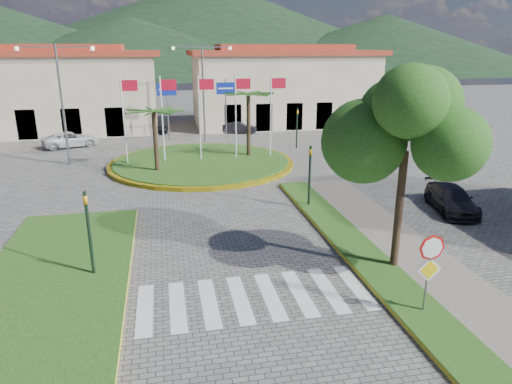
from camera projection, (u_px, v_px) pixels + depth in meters
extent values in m
plane|color=#5D5B58|center=(284.00, 382.00, 11.08)|extent=(160.00, 160.00, 0.00)
cube|color=gray|center=(455.00, 308.00, 14.07)|extent=(4.00, 28.00, 0.15)
cube|color=#1E4C15|center=(420.00, 312.00, 13.84)|extent=(1.60, 28.00, 0.18)
cube|color=#1E4C15|center=(52.00, 286.00, 15.40)|extent=(5.00, 14.00, 0.18)
cube|color=silver|center=(252.00, 298.00, 14.81)|extent=(8.00, 3.00, 0.01)
cylinder|color=yellow|center=(202.00, 163.00, 31.57)|extent=(12.70, 12.70, 0.24)
cylinder|color=#1E4C15|center=(202.00, 163.00, 31.57)|extent=(12.00, 12.00, 0.30)
cylinder|color=black|center=(156.00, 143.00, 28.55)|extent=(0.28, 0.28, 4.05)
cylinder|color=black|center=(249.00, 127.00, 32.51)|extent=(0.28, 0.28, 4.68)
cylinder|color=silver|center=(124.00, 123.00, 30.21)|extent=(0.10, 0.10, 6.00)
cube|color=red|center=(130.00, 86.00, 29.58)|extent=(1.00, 0.03, 0.70)
cylinder|color=silver|center=(162.00, 122.00, 30.69)|extent=(0.10, 0.10, 6.00)
cube|color=red|center=(169.00, 85.00, 30.07)|extent=(1.00, 0.03, 0.70)
cylinder|color=silver|center=(200.00, 120.00, 31.17)|extent=(0.10, 0.10, 6.00)
cube|color=red|center=(207.00, 84.00, 30.55)|extent=(1.00, 0.03, 0.70)
cylinder|color=silver|center=(236.00, 119.00, 31.65)|extent=(0.10, 0.10, 6.00)
cube|color=red|center=(243.00, 84.00, 31.03)|extent=(1.00, 0.03, 0.70)
cylinder|color=silver|center=(271.00, 118.00, 32.13)|extent=(0.10, 0.10, 6.00)
cube|color=red|center=(279.00, 83.00, 31.51)|extent=(1.00, 0.03, 0.70)
cylinder|color=slate|center=(427.00, 278.00, 13.51)|extent=(0.07, 0.07, 2.50)
cylinder|color=red|center=(432.00, 248.00, 13.16)|extent=(0.80, 0.03, 0.80)
cube|color=yellow|center=(429.00, 270.00, 13.36)|extent=(0.78, 0.03, 0.78)
cylinder|color=black|center=(399.00, 212.00, 16.13)|extent=(0.28, 0.28, 4.40)
ellipsoid|color=#134814|center=(407.00, 128.00, 15.23)|extent=(3.60, 3.60, 3.20)
cylinder|color=black|center=(90.00, 236.00, 15.66)|extent=(0.12, 0.12, 3.20)
imported|color=orange|center=(86.00, 208.00, 15.36)|extent=(0.15, 0.18, 0.90)
cylinder|color=black|center=(310.00, 177.00, 22.66)|extent=(0.12, 0.12, 3.20)
imported|color=orange|center=(310.00, 158.00, 22.35)|extent=(0.15, 0.18, 0.90)
cylinder|color=black|center=(297.00, 128.00, 36.40)|extent=(0.12, 0.12, 3.20)
imported|color=orange|center=(297.00, 116.00, 36.09)|extent=(0.18, 0.15, 0.90)
cylinder|color=slate|center=(168.00, 111.00, 38.84)|extent=(0.12, 0.12, 5.20)
cube|color=#0F25A6|center=(166.00, 89.00, 38.24)|extent=(1.60, 0.05, 1.00)
cylinder|color=slate|center=(226.00, 109.00, 39.80)|extent=(0.12, 0.12, 5.20)
cube|color=#0F25A6|center=(226.00, 88.00, 39.20)|extent=(1.60, 0.05, 1.00)
cylinder|color=slate|center=(203.00, 95.00, 38.06)|extent=(0.16, 0.16, 8.00)
cube|color=slate|center=(187.00, 47.00, 36.68)|extent=(2.40, 0.08, 0.08)
cube|color=slate|center=(217.00, 47.00, 37.14)|extent=(2.40, 0.08, 0.08)
cylinder|color=slate|center=(63.00, 106.00, 30.53)|extent=(0.16, 0.16, 8.00)
cube|color=slate|center=(35.00, 47.00, 29.15)|extent=(2.40, 0.08, 0.08)
cube|color=slate|center=(75.00, 47.00, 29.61)|extent=(2.40, 0.08, 0.08)
cube|color=beige|center=(36.00, 95.00, 42.79)|extent=(22.00, 9.00, 7.00)
cube|color=#A72F20|center=(30.00, 53.00, 41.65)|extent=(23.32, 9.54, 0.50)
cube|color=#A72F20|center=(29.00, 48.00, 41.50)|extent=(16.50, 4.95, 0.60)
cube|color=beige|center=(283.00, 90.00, 47.41)|extent=(18.00, 9.00, 7.00)
cube|color=#A72F20|center=(284.00, 53.00, 46.27)|extent=(19.08, 9.54, 0.50)
cube|color=#A72F20|center=(284.00, 48.00, 46.12)|extent=(13.50, 4.95, 0.60)
cone|color=black|center=(207.00, 26.00, 158.75)|extent=(180.00, 180.00, 30.00)
cone|color=black|center=(385.00, 43.00, 147.82)|extent=(120.00, 120.00, 18.00)
cone|color=black|center=(130.00, 46.00, 128.07)|extent=(110.00, 110.00, 16.00)
imported|color=silver|center=(71.00, 139.00, 37.12)|extent=(4.85, 3.48, 1.23)
imported|color=black|center=(149.00, 128.00, 42.36)|extent=(3.52, 1.44, 1.20)
imported|color=black|center=(239.00, 127.00, 43.16)|extent=(3.58, 2.13, 1.11)
imported|color=black|center=(451.00, 199.00, 22.56)|extent=(2.60, 4.43, 1.21)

